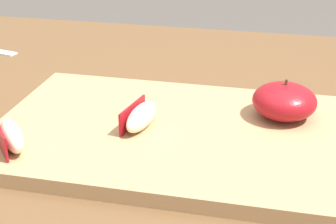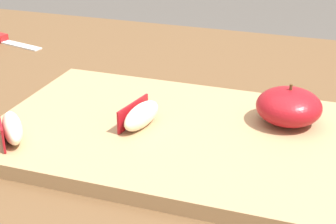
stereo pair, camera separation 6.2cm
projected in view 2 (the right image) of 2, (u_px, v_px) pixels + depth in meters
name	position (u px, v px, depth m)	size (l,w,h in m)	color
dining_table	(190.00, 179.00, 0.75)	(1.41, 0.83, 0.77)	brown
cutting_board	(168.00, 133.00, 0.63)	(0.42, 0.29, 0.02)	#A37F56
apple_half_skin_up	(289.00, 106.00, 0.63)	(0.08, 0.08, 0.05)	maroon
apple_wedge_near_knife	(141.00, 115.00, 0.62)	(0.04, 0.07, 0.03)	beige
apple_wedge_front	(11.00, 128.00, 0.59)	(0.06, 0.07, 0.03)	beige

